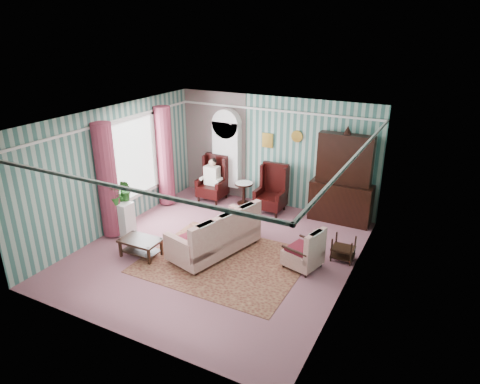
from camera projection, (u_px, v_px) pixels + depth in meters
The scene contains 17 objects.
floor at pixel (218, 252), 9.23m from camera, with size 6.00×6.00×0.00m, color #834C57.
room_shell at pixel (195, 157), 8.90m from camera, with size 5.53×6.02×2.91m.
bookcase at pixel (227, 159), 11.74m from camera, with size 0.80×0.28×2.24m, color white.
dresser_hutch at pixel (343, 176), 10.23m from camera, with size 1.50×0.56×2.36m, color black.
wingback_left at pixel (212, 179), 11.71m from camera, with size 0.76×0.80×1.25m, color black.
wingback_right at pixel (271, 189), 10.96m from camera, with size 0.76×0.80×1.25m, color black.
seated_woman at pixel (212, 180), 11.72m from camera, with size 0.44×0.40×1.18m, color beige, non-canonical shape.
round_side_table at pixel (244, 193), 11.57m from camera, with size 0.50×0.50×0.60m, color black.
nest_table at pixel (343, 248), 8.82m from camera, with size 0.45×0.38×0.54m, color black.
plant_stand at pixel (121, 218), 9.86m from camera, with size 0.55×0.35×0.80m, color white.
rug at pixel (223, 261), 8.86m from camera, with size 3.20×2.60×0.01m, color #49181A.
sofa at pixel (214, 230), 9.04m from camera, with size 2.05×0.95×1.03m, color #B4A58B.
floral_armchair at pixel (303, 246), 8.49m from camera, with size 0.72×0.72×0.94m, color #C1B196.
coffee_table at pixel (141, 248), 9.00m from camera, with size 0.84×0.54×0.39m, color black.
potted_plant_a at pixel (114, 196), 9.52m from camera, with size 0.39×0.34×0.44m, color #214C17.
potted_plant_b at pixel (126, 190), 9.71m from camera, with size 0.28×0.23×0.52m, color #25571B.
potted_plant_c at pixel (121, 193), 9.75m from camera, with size 0.20×0.20×0.36m, color #234D18.
Camera 1 is at (4.15, -6.98, 4.61)m, focal length 32.00 mm.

